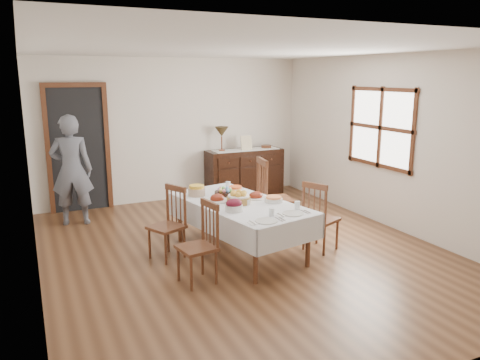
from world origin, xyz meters
name	(u,v)px	position (x,y,z in m)	size (l,w,h in m)	color
ground	(243,251)	(0.00, 0.00, 0.00)	(6.00, 6.00, 0.00)	brown
room_shell	(220,125)	(-0.15, 0.42, 1.64)	(5.02, 6.02, 2.65)	white
dining_table	(239,208)	(-0.07, -0.04, 0.61)	(1.41, 2.19, 0.70)	silver
chair_left_near	(200,242)	(-0.83, -0.65, 0.47)	(0.44, 0.44, 0.92)	#542D1A
chair_left_far	(169,222)	(-0.94, 0.21, 0.47)	(0.51, 0.51, 0.92)	#542D1A
chair_right_near	(319,216)	(0.92, -0.40, 0.48)	(0.51, 0.51, 0.94)	#542D1A
chair_right_far	(272,196)	(0.70, 0.50, 0.57)	(0.54, 0.54, 1.12)	#542D1A
sideboard	(244,172)	(1.31, 2.72, 0.45)	(1.48, 0.54, 0.89)	black
person	(71,167)	(-1.90, 2.18, 0.92)	(0.57, 0.37, 1.84)	#595C67
bread_basket	(238,198)	(-0.11, -0.10, 0.76)	(0.30, 0.30, 0.17)	olive
egg_basket	(225,192)	(-0.11, 0.36, 0.73)	(0.28, 0.28, 0.11)	black
ham_platter_a	(217,199)	(-0.31, 0.13, 0.72)	(0.32, 0.32, 0.11)	silver
ham_platter_b	(256,196)	(0.20, 0.04, 0.72)	(0.29, 0.29, 0.11)	silver
beet_bowl	(234,206)	(-0.30, -0.39, 0.76)	(0.21, 0.21, 0.15)	silver
carrot_bowl	(235,189)	(0.10, 0.46, 0.73)	(0.23, 0.23, 0.08)	silver
pineapple_bowl	(197,191)	(-0.46, 0.50, 0.76)	(0.23, 0.23, 0.14)	tan
casserole_dish	(274,199)	(0.33, -0.22, 0.73)	(0.23, 0.23, 0.07)	silver
butter_dish	(244,202)	(-0.09, -0.19, 0.73)	(0.16, 0.12, 0.07)	silver
setting_left	(268,218)	(-0.10, -0.86, 0.72)	(0.44, 0.31, 0.10)	silver
setting_right	(294,211)	(0.32, -0.74, 0.72)	(0.44, 0.31, 0.10)	silver
glass_far_a	(203,191)	(-0.36, 0.53, 0.74)	(0.06, 0.06, 0.09)	white
glass_far_b	(228,185)	(0.09, 0.71, 0.74)	(0.07, 0.07, 0.10)	white
runner	(246,150)	(1.33, 2.69, 0.89)	(1.30, 0.35, 0.01)	white
table_lamp	(222,132)	(0.85, 2.74, 1.25)	(0.26, 0.26, 0.46)	brown
picture_frame	(246,143)	(1.31, 2.64, 1.03)	(0.22, 0.08, 0.28)	beige
deco_bowl	(266,147)	(1.78, 2.71, 0.92)	(0.20, 0.20, 0.06)	#542D1A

